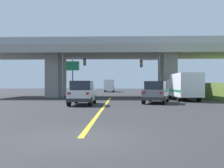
# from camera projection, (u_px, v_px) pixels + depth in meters

# --- Properties ---
(ground) EXTENTS (160.00, 160.00, 0.00)m
(ground) POSITION_uv_depth(u_px,v_px,m) (111.00, 97.00, 34.90)
(ground) COLOR #2B2B2D
(overpass_bridge) EXTENTS (35.68, 8.54, 7.75)m
(overpass_bridge) POSITION_uv_depth(u_px,v_px,m) (111.00, 58.00, 34.92)
(overpass_bridge) COLOR gray
(overpass_bridge) RESTS_ON ground
(lane_divider_stripe) EXTENTS (0.20, 24.44, 0.01)m
(lane_divider_stripe) POSITION_uv_depth(u_px,v_px,m) (105.00, 106.00, 19.98)
(lane_divider_stripe) COLOR yellow
(lane_divider_stripe) RESTS_ON ground
(suv_lead) EXTENTS (1.95, 4.34, 2.02)m
(suv_lead) POSITION_uv_depth(u_px,v_px,m) (82.00, 93.00, 20.88)
(suv_lead) COLOR silver
(suv_lead) RESTS_ON ground
(suv_crossing) EXTENTS (3.17, 5.13, 2.02)m
(suv_crossing) POSITION_uv_depth(u_px,v_px,m) (156.00, 92.00, 22.93)
(suv_crossing) COLOR slate
(suv_crossing) RESTS_ON ground
(box_truck) EXTENTS (2.33, 7.49, 2.91)m
(box_truck) POSITION_uv_depth(u_px,v_px,m) (184.00, 86.00, 27.25)
(box_truck) COLOR silver
(box_truck) RESTS_ON ground
(traffic_signal_nearside) EXTENTS (2.47, 0.36, 5.43)m
(traffic_signal_nearside) POSITION_uv_depth(u_px,v_px,m) (153.00, 71.00, 30.52)
(traffic_signal_nearside) COLOR #56595E
(traffic_signal_nearside) RESTS_ON ground
(traffic_signal_farside) EXTENTS (3.08, 0.36, 5.74)m
(traffic_signal_farside) POSITION_uv_depth(u_px,v_px,m) (70.00, 69.00, 31.49)
(traffic_signal_farside) COLOR slate
(traffic_signal_farside) RESTS_ON ground
(highway_sign) EXTENTS (1.78, 0.17, 4.93)m
(highway_sign) POSITION_uv_depth(u_px,v_px,m) (73.00, 70.00, 32.08)
(highway_sign) COLOR #56595E
(highway_sign) RESTS_ON ground
(semi_truck_distant) EXTENTS (2.33, 7.25, 2.90)m
(semi_truck_distant) POSITION_uv_depth(u_px,v_px,m) (109.00, 85.00, 59.73)
(semi_truck_distant) COLOR red
(semi_truck_distant) RESTS_ON ground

